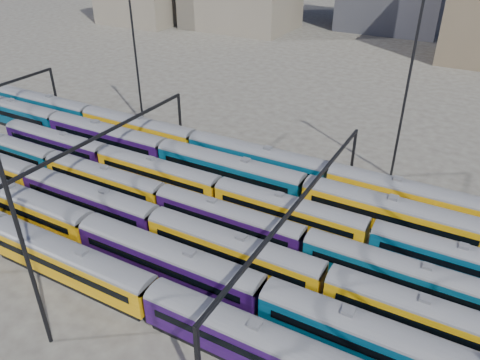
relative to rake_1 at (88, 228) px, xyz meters
The scene contains 12 objects.
ground 15.56m from the rake_1, 40.83° to the left, with size 500.00×500.00×0.00m, color #403C36.
rake_1 is the anchor object (origin of this frame).
rake_2 16.88m from the rake_1, 17.24° to the left, with size 104.80×3.07×5.17m.
rake_3 12.27m from the rake_1, 125.39° to the left, with size 97.93×2.87×4.82m.
rake_4 32.06m from the rake_1, 27.90° to the left, with size 119.78×2.92×4.91m.
rake_5 27.09m from the rake_1, 47.57° to the left, with size 135.44×3.30×5.57m.
rake_6 31.87m from the rake_1, 51.66° to the left, with size 132.42×3.23×5.45m.
gantry_1 13.65m from the rake_1, 130.12° to the left, with size 0.35×40.35×8.03m.
gantry_2 24.10m from the rake_1, 24.87° to the left, with size 0.35×40.35×8.03m.
mast_1 38.56m from the rake_1, 119.94° to the left, with size 1.40×0.50×25.60m.
mast_2 17.62m from the rake_1, 61.29° to the right, with size 1.40×0.50×25.60m.
mast_3 44.56m from the rake_1, 51.99° to the left, with size 1.40×0.50×25.60m.
Camera 1 is at (24.51, -39.58, 34.29)m, focal length 35.00 mm.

